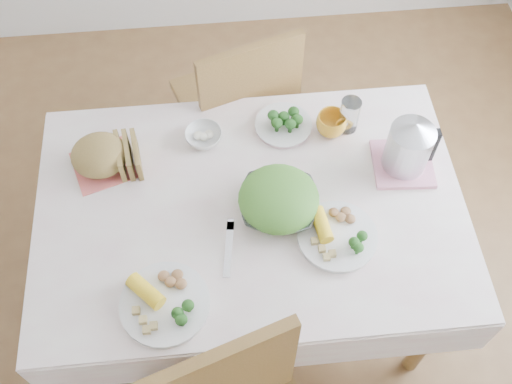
{
  "coord_description": "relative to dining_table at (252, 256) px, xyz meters",
  "views": [
    {
      "loc": [
        -0.09,
        -1.08,
        2.55
      ],
      "look_at": [
        0.02,
        0.02,
        0.82
      ],
      "focal_mm": 42.0,
      "sensor_mm": 36.0,
      "label": 1
    }
  ],
  "objects": [
    {
      "name": "salad_bowl",
      "position": [
        0.09,
        -0.02,
        0.42
      ],
      "size": [
        0.3,
        0.3,
        0.06
      ],
      "primitive_type": "imported",
      "rotation": [
        0.0,
        0.0,
        -0.14
      ],
      "color": "white",
      "rests_on": "tablecloth"
    },
    {
      "name": "napkin",
      "position": [
        -0.52,
        0.23,
        0.39
      ],
      "size": [
        0.26,
        0.26,
        0.0
      ],
      "primitive_type": "cube",
      "rotation": [
        0.0,
        0.0,
        0.31
      ],
      "color": "#DA6157",
      "rests_on": "tablecloth"
    },
    {
      "name": "fruit_bowl",
      "position": [
        -0.15,
        0.31,
        0.41
      ],
      "size": [
        0.15,
        0.15,
        0.04
      ],
      "primitive_type": "imported",
      "rotation": [
        0.0,
        0.0,
        -0.13
      ],
      "color": "white",
      "rests_on": "tablecloth"
    },
    {
      "name": "yellow_mug",
      "position": [
        0.33,
        0.3,
        0.43
      ],
      "size": [
        0.13,
        0.13,
        0.09
      ],
      "primitive_type": "imported",
      "rotation": [
        0.0,
        0.0,
        0.17
      ],
      "color": "#F7AB27",
      "rests_on": "tablecloth"
    },
    {
      "name": "tablecloth",
      "position": [
        0.0,
        0.0,
        0.38
      ],
      "size": [
        1.5,
        1.0,
        0.01
      ],
      "primitive_type": "cube",
      "color": "silver",
      "rests_on": "dining_table"
    },
    {
      "name": "pink_tray",
      "position": [
        0.57,
        0.12,
        0.4
      ],
      "size": [
        0.23,
        0.23,
        0.02
      ],
      "primitive_type": "cube",
      "rotation": [
        0.0,
        0.0,
        -0.07
      ],
      "color": "pink",
      "rests_on": "tablecloth"
    },
    {
      "name": "dining_table",
      "position": [
        0.0,
        0.0,
        0.0
      ],
      "size": [
        1.4,
        0.9,
        0.75
      ],
      "primitive_type": "cube",
      "color": "brown",
      "rests_on": "floor"
    },
    {
      "name": "floor",
      "position": [
        0.0,
        0.0,
        -0.38
      ],
      "size": [
        3.6,
        3.6,
        0.0
      ],
      "primitive_type": "plane",
      "color": "brown",
      "rests_on": "ground"
    },
    {
      "name": "broccoli_plate",
      "position": [
        0.16,
        0.34,
        0.4
      ],
      "size": [
        0.23,
        0.23,
        0.02
      ],
      "primitive_type": "cylinder",
      "rotation": [
        0.0,
        0.0,
        -0.05
      ],
      "color": "beige",
      "rests_on": "tablecloth"
    },
    {
      "name": "chair_far",
      "position": [
        -0.01,
        0.72,
        0.09
      ],
      "size": [
        0.57,
        0.57,
        1.0
      ],
      "primitive_type": "cube",
      "rotation": [
        0.0,
        0.0,
        3.46
      ],
      "color": "brown",
      "rests_on": "floor"
    },
    {
      "name": "glass_tumbler",
      "position": [
        0.4,
        0.32,
        0.45
      ],
      "size": [
        0.08,
        0.08,
        0.14
      ],
      "primitive_type": "cylinder",
      "rotation": [
        0.0,
        0.0,
        0.14
      ],
      "color": "white",
      "rests_on": "tablecloth"
    },
    {
      "name": "fork_left",
      "position": [
        -0.09,
        -0.16,
        0.39
      ],
      "size": [
        0.05,
        0.21,
        0.0
      ],
      "primitive_type": "cube",
      "rotation": [
        0.0,
        0.0,
        -0.14
      ],
      "color": "silver",
      "rests_on": "tablecloth"
    },
    {
      "name": "bread_loaf",
      "position": [
        -0.52,
        0.23,
        0.45
      ],
      "size": [
        0.25,
        0.24,
        0.12
      ],
      "primitive_type": "ellipsoid",
      "rotation": [
        0.0,
        0.0,
        -0.27
      ],
      "color": "brown",
      "rests_on": "napkin"
    },
    {
      "name": "fork_right",
      "position": [
        0.2,
        -0.14,
        0.39
      ],
      "size": [
        0.03,
        0.2,
        0.0
      ],
      "primitive_type": "cube",
      "rotation": [
        0.0,
        0.0,
        -0.04
      ],
      "color": "silver",
      "rests_on": "tablecloth"
    },
    {
      "name": "dinner_plate_right",
      "position": [
        0.28,
        -0.15,
        0.4
      ],
      "size": [
        0.32,
        0.32,
        0.02
      ],
      "primitive_type": "cylinder",
      "rotation": [
        0.0,
        0.0,
        -0.21
      ],
      "color": "white",
      "rests_on": "tablecloth"
    },
    {
      "name": "dinner_plate_left",
      "position": [
        -0.3,
        -0.34,
        0.4
      ],
      "size": [
        0.38,
        0.38,
        0.02
      ],
      "primitive_type": "cylinder",
      "rotation": [
        0.0,
        0.0,
        0.41
      ],
      "color": "white",
      "rests_on": "tablecloth"
    },
    {
      "name": "electric_kettle",
      "position": [
        0.57,
        0.12,
        0.51
      ],
      "size": [
        0.17,
        0.17,
        0.22
      ],
      "primitive_type": "cylinder",
      "rotation": [
        0.0,
        0.0,
        0.07
      ],
      "color": "#B2B5BA",
      "rests_on": "pink_tray"
    }
  ]
}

